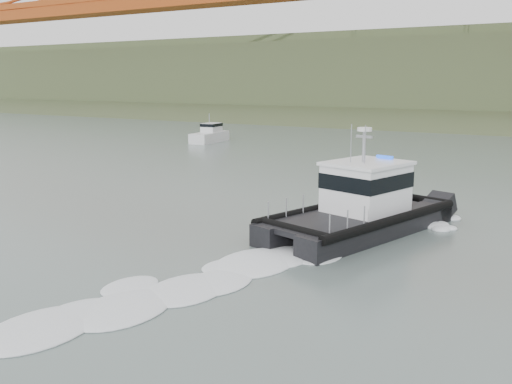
% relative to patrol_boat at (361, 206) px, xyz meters
% --- Properties ---
extents(ground, '(400.00, 400.00, 0.00)m').
position_rel_patrol_boat_xyz_m(ground, '(-5.52, -13.40, -1.36)').
color(ground, slate).
rests_on(ground, ground).
extents(patrol_boat, '(6.83, 11.85, 5.43)m').
position_rel_patrol_boat_xyz_m(patrol_boat, '(0.00, 0.00, 0.00)').
color(patrol_boat, black).
rests_on(patrol_boat, ground).
extents(motorboat, '(3.03, 6.82, 3.62)m').
position_rel_patrol_boat_xyz_m(motorboat, '(-31.76, 31.00, -0.45)').
color(motorboat, silver).
rests_on(motorboat, ground).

